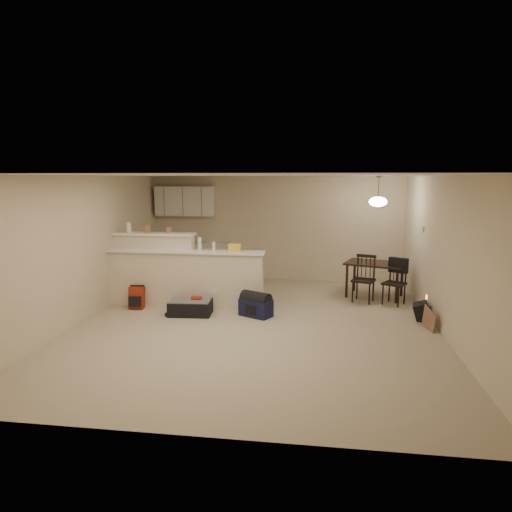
% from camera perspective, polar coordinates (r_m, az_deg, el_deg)
% --- Properties ---
extents(room, '(7.00, 7.02, 2.50)m').
position_cam_1_polar(room, '(7.58, 0.02, 0.58)').
color(room, tan).
rests_on(room, ground).
extents(breakfast_bar, '(3.08, 0.58, 1.39)m').
position_cam_1_polar(breakfast_bar, '(9.04, -10.23, -2.22)').
color(breakfast_bar, beige).
rests_on(breakfast_bar, ground).
extents(upper_cabinets, '(1.40, 0.34, 0.70)m').
position_cam_1_polar(upper_cabinets, '(11.22, -8.89, 6.79)').
color(upper_cabinets, white).
rests_on(upper_cabinets, room).
extents(kitchen_counter, '(1.80, 0.60, 0.90)m').
position_cam_1_polar(kitchen_counter, '(11.21, -7.90, -0.66)').
color(kitchen_counter, white).
rests_on(kitchen_counter, ground).
extents(thermostat, '(0.02, 0.12, 0.12)m').
position_cam_1_polar(thermostat, '(9.23, 20.14, 3.20)').
color(thermostat, beige).
rests_on(thermostat, room).
extents(jar, '(0.10, 0.10, 0.20)m').
position_cam_1_polar(jar, '(9.36, -15.63, 3.46)').
color(jar, silver).
rests_on(jar, breakfast_bar).
extents(cereal_box, '(0.10, 0.07, 0.16)m').
position_cam_1_polar(cereal_box, '(9.21, -13.37, 3.33)').
color(cereal_box, '#8E6349').
rests_on(cereal_box, breakfast_bar).
extents(small_box, '(0.08, 0.06, 0.12)m').
position_cam_1_polar(small_box, '(9.07, -10.85, 3.20)').
color(small_box, '#8E6349').
rests_on(small_box, breakfast_bar).
extents(bottle_a, '(0.07, 0.07, 0.26)m').
position_cam_1_polar(bottle_a, '(8.70, -7.06, 1.49)').
color(bottle_a, silver).
rests_on(bottle_a, breakfast_bar).
extents(bottle_b, '(0.06, 0.06, 0.18)m').
position_cam_1_polar(bottle_b, '(8.64, -5.31, 1.20)').
color(bottle_b, silver).
rests_on(bottle_b, breakfast_bar).
extents(bag_lump, '(0.22, 0.18, 0.14)m').
position_cam_1_polar(bag_lump, '(8.56, -2.70, 1.02)').
color(bag_lump, '#8E6349').
rests_on(bag_lump, breakfast_bar).
extents(dining_table, '(1.35, 1.10, 0.73)m').
position_cam_1_polar(dining_table, '(9.77, 14.66, -1.31)').
color(dining_table, black).
rests_on(dining_table, ground).
extents(pendant_lamp, '(0.36, 0.36, 0.62)m').
position_cam_1_polar(pendant_lamp, '(9.61, 15.01, 6.63)').
color(pendant_lamp, brown).
rests_on(pendant_lamp, room).
extents(dining_chair_near, '(0.52, 0.51, 0.94)m').
position_cam_1_polar(dining_chair_near, '(9.33, 13.29, -2.81)').
color(dining_chair_near, black).
rests_on(dining_chair_near, ground).
extents(dining_chair_far, '(0.53, 0.52, 0.89)m').
position_cam_1_polar(dining_chair_far, '(9.30, 16.89, -3.16)').
color(dining_chair_far, black).
rests_on(dining_chair_far, ground).
extents(suitcase, '(0.79, 0.54, 0.25)m').
position_cam_1_polar(suitcase, '(8.43, -8.18, -6.40)').
color(suitcase, black).
rests_on(suitcase, ground).
extents(red_backpack, '(0.29, 0.20, 0.42)m').
position_cam_1_polar(red_backpack, '(9.00, -14.69, -5.04)').
color(red_backpack, maroon).
rests_on(red_backpack, ground).
extents(navy_duffel, '(0.64, 0.54, 0.31)m').
position_cam_1_polar(navy_duffel, '(8.24, -0.02, -6.49)').
color(navy_duffel, '#12163A').
rests_on(navy_duffel, ground).
extents(black_daypack, '(0.31, 0.38, 0.30)m').
position_cam_1_polar(black_daypack, '(8.55, 20.04, -6.52)').
color(black_daypack, black).
rests_on(black_daypack, ground).
extents(cardboard_sheet, '(0.10, 0.44, 0.34)m').
position_cam_1_polar(cardboard_sheet, '(8.05, 20.82, -7.43)').
color(cardboard_sheet, '#8E6349').
rests_on(cardboard_sheet, ground).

